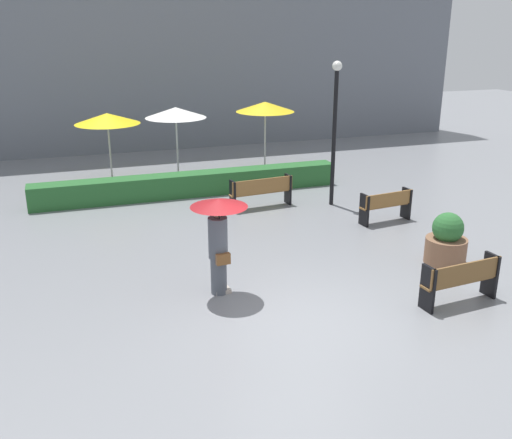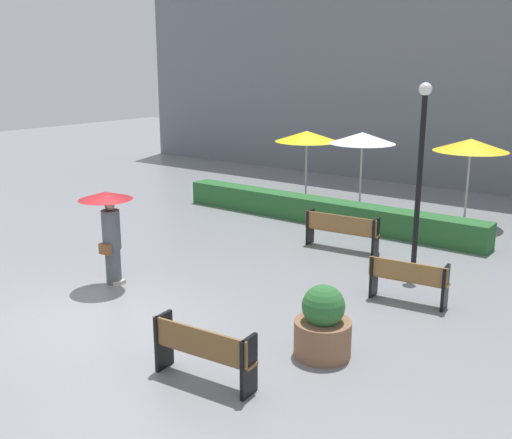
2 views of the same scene
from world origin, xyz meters
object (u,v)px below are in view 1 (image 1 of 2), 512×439
at_px(bench_far_right, 387,204).
at_px(planter_pot, 446,242).
at_px(bench_near_right, 462,279).
at_px(pedestrian_with_umbrella, 219,230).
at_px(bench_back_row, 261,190).
at_px(lamp_post, 335,120).
at_px(patio_umbrella_white, 176,113).
at_px(patio_umbrella_yellow, 107,119).
at_px(patio_umbrella_yellow_far, 265,107).

xyz_separation_m(bench_far_right, planter_pot, (-0.20, -2.88, 0.00)).
bearing_deg(bench_near_right, planter_pot, 61.70).
distance_m(pedestrian_with_umbrella, planter_pot, 5.29).
xyz_separation_m(bench_near_right, bench_back_row, (-1.60, 6.97, 0.01)).
bearing_deg(lamp_post, bench_far_right, -70.61).
relative_size(bench_back_row, lamp_post, 0.46).
bearing_deg(lamp_post, patio_umbrella_white, 129.47).
distance_m(lamp_post, patio_umbrella_white, 5.82).
distance_m(bench_far_right, bench_back_row, 3.60).
bearing_deg(patio_umbrella_yellow, patio_umbrella_white, -7.81).
xyz_separation_m(bench_far_right, bench_near_right, (-1.16, -4.66, 0.01)).
xyz_separation_m(lamp_post, patio_umbrella_yellow_far, (-0.42, 4.72, -0.24)).
xyz_separation_m(pedestrian_with_umbrella, patio_umbrella_white, (1.03, 9.20, 0.90)).
height_order(bench_back_row, pedestrian_with_umbrella, pedestrian_with_umbrella).
height_order(bench_near_right, bench_back_row, bench_back_row).
distance_m(pedestrian_with_umbrella, patio_umbrella_white, 9.30).
xyz_separation_m(bench_back_row, patio_umbrella_yellow_far, (1.65, 4.35, 1.76)).
xyz_separation_m(bench_back_row, patio_umbrella_yellow, (-3.85, 4.43, 1.61)).
height_order(bench_near_right, pedestrian_with_umbrella, pedestrian_with_umbrella).
bearing_deg(bench_back_row, bench_near_right, -77.05).
bearing_deg(patio_umbrella_yellow, lamp_post, -38.98).
relative_size(patio_umbrella_yellow, patio_umbrella_white, 0.95).
distance_m(bench_near_right, lamp_post, 6.92).
height_order(bench_near_right, patio_umbrella_yellow_far, patio_umbrella_yellow_far).
bearing_deg(bench_far_right, planter_pot, -93.96).
relative_size(bench_near_right, patio_umbrella_yellow_far, 0.68).
height_order(pedestrian_with_umbrella, patio_umbrella_white, patio_umbrella_white).
distance_m(planter_pot, patio_umbrella_yellow, 11.67).
bearing_deg(patio_umbrella_yellow, bench_back_row, -48.99).
bearing_deg(patio_umbrella_white, bench_far_right, -55.75).
height_order(patio_umbrella_yellow, patio_umbrella_yellow_far, patio_umbrella_yellow_far).
bearing_deg(bench_near_right, patio_umbrella_yellow, 115.56).
bearing_deg(lamp_post, bench_near_right, -94.09).
height_order(lamp_post, patio_umbrella_yellow_far, lamp_post).
relative_size(bench_near_right, patio_umbrella_white, 0.68).
relative_size(bench_back_row, pedestrian_with_umbrella, 0.96).
relative_size(bench_back_row, patio_umbrella_yellow, 0.83).
bearing_deg(patio_umbrella_yellow, bench_far_right, -45.56).
bearing_deg(planter_pot, bench_far_right, 86.04).
distance_m(bench_far_right, patio_umbrella_yellow, 9.58).
xyz_separation_m(bench_near_right, patio_umbrella_yellow_far, (0.05, 11.32, 1.76)).
height_order(planter_pot, patio_umbrella_white, patio_umbrella_white).
bearing_deg(patio_umbrella_yellow_far, bench_far_right, -80.58).
height_order(bench_near_right, patio_umbrella_yellow, patio_umbrella_yellow).
bearing_deg(patio_umbrella_white, patio_umbrella_yellow, 172.19).
relative_size(bench_far_right, bench_near_right, 0.92).
xyz_separation_m(planter_pot, patio_umbrella_yellow, (-6.41, 9.62, 1.62)).
relative_size(bench_far_right, patio_umbrella_white, 0.63).
bearing_deg(patio_umbrella_yellow, patio_umbrella_yellow_far, -0.78).
bearing_deg(patio_umbrella_yellow_far, patio_umbrella_yellow, 179.22).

